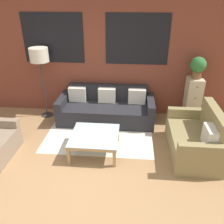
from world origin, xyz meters
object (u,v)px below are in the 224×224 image
(couch_dark, at_px, (106,109))
(coffee_table, at_px, (95,137))
(floor_lamp, at_px, (39,57))
(drawer_cabinet, at_px, (192,100))
(potted_plant, at_px, (198,66))
(settee_vintage, at_px, (196,139))

(couch_dark, height_order, coffee_table, couch_dark)
(floor_lamp, bearing_deg, coffee_table, -44.20)
(floor_lamp, bearing_deg, couch_dark, -3.71)
(drawer_cabinet, bearing_deg, potted_plant, 90.00)
(couch_dark, xyz_separation_m, drawer_cabinet, (1.98, 0.20, 0.23))
(drawer_cabinet, bearing_deg, coffee_table, -144.25)
(couch_dark, xyz_separation_m, settee_vintage, (1.79, -1.17, 0.03))
(couch_dark, height_order, drawer_cabinet, drawer_cabinet)
(settee_vintage, height_order, potted_plant, potted_plant)
(coffee_table, bearing_deg, floor_lamp, 135.80)
(coffee_table, xyz_separation_m, floor_lamp, (-1.42, 1.38, 1.12))
(settee_vintage, bearing_deg, potted_plant, 81.95)
(settee_vintage, distance_m, potted_plant, 1.70)
(couch_dark, distance_m, potted_plant, 2.24)
(drawer_cabinet, height_order, potted_plant, potted_plant)
(couch_dark, bearing_deg, coffee_table, -93.38)
(coffee_table, bearing_deg, couch_dark, 86.62)
(drawer_cabinet, xyz_separation_m, potted_plant, (0.00, 0.00, 0.79))
(couch_dark, distance_m, coffee_table, 1.28)
(couch_dark, xyz_separation_m, floor_lamp, (-1.49, 0.10, 1.16))
(settee_vintage, bearing_deg, couch_dark, 146.86)
(couch_dark, relative_size, drawer_cabinet, 2.12)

